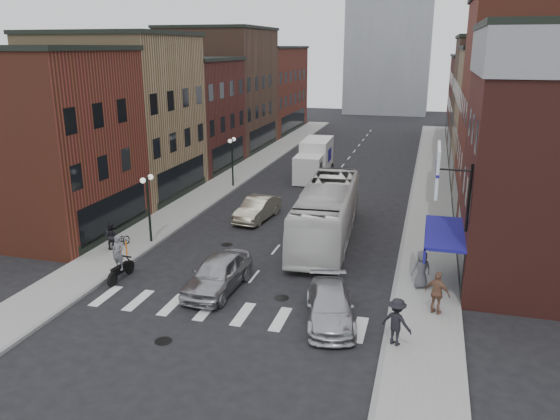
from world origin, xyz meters
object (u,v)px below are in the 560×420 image
(box_truck, at_px, (314,160))
(parked_bicycle, at_px, (119,240))
(curb_car, at_px, (330,306))
(ped_right_a, at_px, (397,322))
(streetlamp_near, at_px, (148,196))
(transit_bus, at_px, (327,212))
(sedan_left_near, at_px, (218,273))
(billboard_sign, at_px, (439,171))
(sedan_left_far, at_px, (257,209))
(motorcycle_rider, at_px, (119,260))
(ped_right_b, at_px, (437,293))
(streetlamp_far, at_px, (232,153))
(bike_rack, at_px, (123,250))
(ped_left_solo, at_px, (111,236))
(ped_right_c, at_px, (422,269))

(box_truck, distance_m, parked_bicycle, 21.78)
(curb_car, xyz_separation_m, ped_right_a, (2.83, -1.39, 0.40))
(streetlamp_near, relative_size, transit_bus, 0.33)
(box_truck, bearing_deg, sedan_left_near, -90.95)
(sedan_left_near, bearing_deg, billboard_sign, 10.92)
(sedan_left_near, height_order, sedan_left_far, sedan_left_near)
(billboard_sign, xyz_separation_m, parked_bicycle, (-17.25, 2.13, -5.58))
(ped_right_a, bearing_deg, billboard_sign, -80.46)
(motorcycle_rider, xyz_separation_m, ped_right_a, (13.70, -2.82, 0.01))
(box_truck, distance_m, ped_right_b, 26.39)
(ped_right_b, bearing_deg, motorcycle_rider, 25.94)
(streetlamp_far, bearing_deg, bike_rack, -90.69)
(ped_right_b, bearing_deg, parked_bicycle, 13.54)
(sedan_left_far, bearing_deg, billboard_sign, -33.23)
(streetlamp_near, distance_m, bike_rack, 3.59)
(ped_left_solo, bearing_deg, sedan_left_far, -136.89)
(streetlamp_near, height_order, ped_right_b, streetlamp_near)
(sedan_left_near, bearing_deg, ped_right_b, 2.39)
(billboard_sign, height_order, parked_bicycle, billboard_sign)
(curb_car, xyz_separation_m, ped_right_b, (4.34, 1.65, 0.41))
(streetlamp_near, xyz_separation_m, sedan_left_far, (4.65, 6.13, -2.15))
(box_truck, xyz_separation_m, ped_right_b, (10.54, -24.18, -0.52))
(parked_bicycle, relative_size, ped_left_solo, 0.99)
(sedan_left_near, bearing_deg, motorcycle_rider, -175.02)
(streetlamp_near, height_order, sedan_left_far, streetlamp_near)
(motorcycle_rider, distance_m, ped_right_a, 13.99)
(sedan_left_far, distance_m, parked_bicycle, 9.55)
(billboard_sign, height_order, streetlamp_near, billboard_sign)
(streetlamp_far, bearing_deg, ped_left_solo, -95.63)
(streetlamp_far, distance_m, bike_rack, 16.87)
(streetlamp_near, bearing_deg, motorcycle_rider, -78.02)
(parked_bicycle, bearing_deg, motorcycle_rider, -41.28)
(transit_bus, bearing_deg, streetlamp_near, -164.16)
(bike_rack, distance_m, ped_right_c, 15.79)
(box_truck, height_order, curb_car, box_truck)
(parked_bicycle, height_order, ped_right_a, ped_right_a)
(streetlamp_far, distance_m, ped_left_solo, 15.94)
(curb_car, xyz_separation_m, ped_right_c, (3.61, 4.24, 0.36))
(box_truck, distance_m, transit_bus, 16.27)
(ped_left_solo, bearing_deg, ped_right_c, 169.19)
(streetlamp_near, bearing_deg, billboard_sign, -12.35)
(motorcycle_rider, height_order, ped_right_a, motorcycle_rider)
(parked_bicycle, bearing_deg, ped_left_solo, -110.12)
(billboard_sign, distance_m, curb_car, 7.44)
(billboard_sign, bearing_deg, curb_car, -142.25)
(box_truck, xyz_separation_m, curb_car, (6.21, -25.83, -0.93))
(ped_right_a, bearing_deg, bike_rack, 4.85)
(curb_car, bearing_deg, motorcycle_rider, 159.11)
(curb_car, height_order, ped_right_c, ped_right_c)
(transit_bus, relative_size, sedan_left_far, 2.65)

